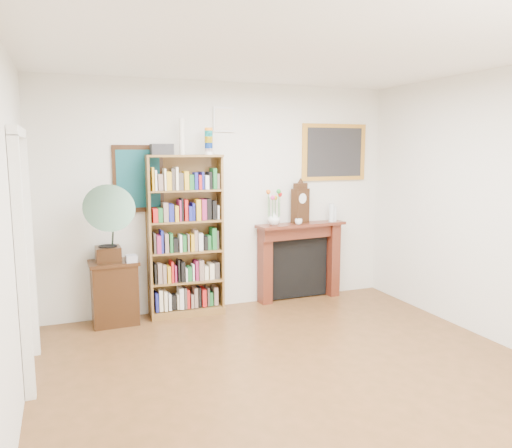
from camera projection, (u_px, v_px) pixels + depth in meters
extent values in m
cube|color=#513618|center=(316.00, 392.00, 4.14)|extent=(4.50, 5.00, 0.01)
cube|color=white|center=(323.00, 40.00, 3.72)|extent=(4.50, 5.00, 0.01)
cube|color=silver|center=(224.00, 197.00, 6.24)|extent=(4.50, 0.01, 2.80)
cube|color=silver|center=(2.00, 244.00, 3.13)|extent=(0.01, 5.00, 2.80)
cube|color=white|center=(22.00, 271.00, 3.87)|extent=(0.08, 0.08, 2.10)
cube|color=white|center=(29.00, 249.00, 4.74)|extent=(0.08, 0.08, 2.10)
cube|color=white|center=(17.00, 132.00, 4.14)|extent=(0.08, 1.02, 0.08)
cube|color=black|center=(138.00, 179.00, 5.81)|extent=(0.58, 0.03, 0.78)
cube|color=#124E57|center=(138.00, 179.00, 5.79)|extent=(0.50, 0.01, 0.67)
cube|color=white|center=(224.00, 119.00, 6.08)|extent=(0.26, 0.03, 0.30)
cube|color=silver|center=(224.00, 119.00, 6.06)|extent=(0.22, 0.01, 0.26)
cube|color=gold|center=(334.00, 152.00, 6.69)|extent=(0.95, 0.03, 0.75)
cube|color=#262628|center=(335.00, 152.00, 6.68)|extent=(0.82, 0.01, 0.65)
cube|color=brown|center=(149.00, 238.00, 5.79)|extent=(0.05, 0.31, 1.93)
cube|color=brown|center=(220.00, 234.00, 6.10)|extent=(0.05, 0.31, 1.93)
cube|color=brown|center=(184.00, 156.00, 5.81)|extent=(0.91, 0.37, 0.03)
cube|color=brown|center=(187.00, 310.00, 6.08)|extent=(0.91, 0.37, 0.08)
cube|color=brown|center=(183.00, 234.00, 6.08)|extent=(0.88, 0.08, 1.93)
cube|color=brown|center=(187.00, 281.00, 6.03)|extent=(0.85, 0.35, 0.02)
cube|color=brown|center=(186.00, 251.00, 5.97)|extent=(0.85, 0.35, 0.02)
cube|color=brown|center=(185.00, 221.00, 5.92)|extent=(0.85, 0.35, 0.02)
cube|color=brown|center=(185.00, 190.00, 5.87)|extent=(0.85, 0.35, 0.02)
cube|color=black|center=(115.00, 293.00, 5.70)|extent=(0.55, 0.41, 0.74)
cube|color=#4A1A11|center=(265.00, 266.00, 6.45)|extent=(0.15, 0.19, 1.00)
cube|color=#4A1A11|center=(332.00, 260.00, 6.81)|extent=(0.15, 0.19, 1.00)
cube|color=#4A1A11|center=(300.00, 232.00, 6.57)|extent=(1.14, 0.27, 0.16)
cube|color=#4A1A11|center=(301.00, 225.00, 6.52)|extent=(1.24, 0.39, 0.04)
cube|color=black|center=(298.00, 268.00, 6.69)|extent=(0.82, 0.09, 0.80)
cube|color=black|center=(108.00, 254.00, 5.64)|extent=(0.27, 0.27, 0.17)
cylinder|color=black|center=(108.00, 246.00, 5.63)|extent=(0.21, 0.21, 0.01)
cone|color=#2C4030|center=(108.00, 216.00, 5.42)|extent=(0.55, 0.68, 0.70)
cube|color=silver|center=(131.00, 259.00, 5.59)|extent=(0.13, 0.13, 0.08)
cube|color=black|center=(300.00, 206.00, 6.53)|extent=(0.25, 0.19, 0.45)
cylinder|color=white|center=(303.00, 198.00, 6.45)|extent=(0.13, 0.06, 0.13)
cube|color=black|center=(300.00, 186.00, 6.49)|extent=(0.19, 0.15, 0.08)
imported|color=white|center=(274.00, 218.00, 6.35)|extent=(0.21, 0.21, 0.17)
imported|color=silver|center=(299.00, 222.00, 6.40)|extent=(0.12, 0.12, 0.08)
cylinder|color=silver|center=(331.00, 213.00, 6.64)|extent=(0.07, 0.07, 0.24)
cylinder|color=silver|center=(335.00, 214.00, 6.68)|extent=(0.06, 0.06, 0.20)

